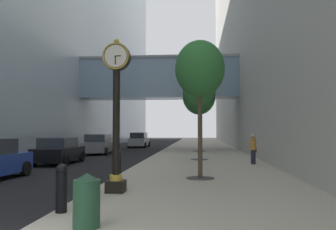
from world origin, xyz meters
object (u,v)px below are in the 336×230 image
Objects in this scene: car_grey_far at (99,144)px; street_tree_mid_near at (199,87)px; bollard_third at (118,163)px; street_tree_mid_far at (199,96)px; street_clock at (116,107)px; car_silver_trailing at (139,140)px; trash_bin at (87,200)px; pedestrian_walking at (253,148)px; car_black_near at (59,151)px; bollard_nearest at (62,187)px; street_tree_near at (200,70)px.

street_tree_mid_near is at bearing -36.58° from car_grey_far.
street_tree_mid_far reaches higher than bollard_third.
street_clock is 12.14m from street_tree_mid_near.
street_tree_mid_near is at bearing -68.66° from car_silver_trailing.
street_tree_mid_far is 1.44× the size of car_grey_far.
car_grey_far reaches higher than trash_bin.
car_black_near is (-11.25, 0.53, -0.24)m from pedestrian_walking.
street_tree_mid_near reaches higher than bollard_third.
car_silver_trailing is at bearing 96.64° from bollard_nearest.
street_tree_near is at bearing 4.94° from bollard_third.
car_silver_trailing is (1.40, 19.77, 0.06)m from car_black_near.
car_silver_trailing is at bearing 83.08° from car_grey_far.
street_tree_mid_near is 0.90× the size of street_tree_mid_far.
street_tree_near reaches higher than car_black_near.
car_silver_trailing is (-4.70, 33.16, 0.15)m from trash_bin.
bollard_nearest is at bearing -102.59° from street_tree_mid_near.
trash_bin is (-2.22, -15.45, -4.10)m from street_tree_mid_near.
car_silver_trailing is at bearing 104.80° from street_tree_near.
bollard_nearest is at bearing -97.98° from street_tree_mid_far.
trash_bin is (-2.22, -23.92, -4.33)m from street_tree_mid_far.
street_tree_mid_near reaches higher than bollard_nearest.
car_black_near is 19.82m from car_silver_trailing.
street_tree_mid_far reaches higher than pedestrian_walking.
car_silver_trailing is at bearing 126.82° from street_tree_mid_far.
street_tree_mid_far is at bearing 90.00° from street_tree_near.
pedestrian_walking is (2.94, -2.59, -3.77)m from street_tree_mid_near.
car_silver_trailing reaches higher than bollard_nearest.
street_clock is at bearing -77.83° from bollard_third.
street_tree_near is 8.21m from trash_bin.
street_tree_near is 1.25× the size of car_silver_trailing.
street_tree_mid_near is (0.00, 8.47, 0.40)m from street_tree_near.
street_tree_near is 11.10m from car_black_near.
trash_bin is 22.47m from car_grey_far.
bollard_nearest is 15.20m from street_tree_mid_near.
street_tree_mid_near is 1.30× the size of car_grey_far.
street_tree_near is 0.82× the size of street_tree_mid_far.
bollard_nearest is 32.23m from car_silver_trailing.
bollard_nearest is at bearing -117.64° from pedestrian_walking.
street_tree_mid_far is (0.00, 8.47, 0.23)m from street_tree_mid_near.
car_silver_trailing is (-6.92, 26.18, -3.56)m from street_tree_near.
car_grey_far is at bearing 143.42° from street_tree_mid_near.
street_clock is at bearing 76.38° from bollard_nearest.
pedestrian_walking reaches higher than bollard_nearest.
street_tree_mid_far reaches higher than street_tree_near.
car_black_near is at bearing 177.28° from pedestrian_walking.
bollard_nearest is 0.21× the size of street_tree_near.
trash_bin is (-2.22, -6.98, -3.70)m from street_tree_near.
pedestrian_walking is at bearing 58.84° from street_clock.
bollard_third is (-0.63, 2.94, -2.00)m from street_clock.
street_tree_near is at bearing 51.49° from street_clock.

